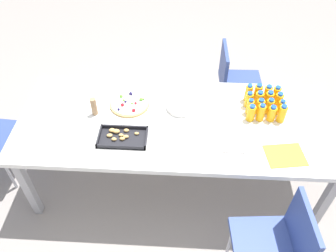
% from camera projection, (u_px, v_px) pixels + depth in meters
% --- Properties ---
extents(ground_plane, '(12.00, 12.00, 0.00)m').
position_uv_depth(ground_plane, '(175.00, 178.00, 3.06)').
color(ground_plane, gray).
extents(party_table, '(2.39, 0.95, 0.73)m').
position_uv_depth(party_table, '(177.00, 126.00, 2.58)').
color(party_table, silver).
rests_on(party_table, ground_plane).
extents(chair_far_left, '(0.43, 0.43, 0.83)m').
position_uv_depth(chair_far_left, '(277.00, 243.00, 2.11)').
color(chair_far_left, '#33478C').
rests_on(chair_far_left, ground_plane).
extents(chair_near_left, '(0.41, 0.41, 0.83)m').
position_uv_depth(chair_near_left, '(234.00, 79.00, 3.25)').
color(chair_near_left, '#33478C').
rests_on(chair_near_left, ground_plane).
extents(juice_bottle_0, '(0.06, 0.06, 0.14)m').
position_uv_depth(juice_bottle_0, '(276.00, 94.00, 2.66)').
color(juice_bottle_0, '#F9AE14').
rests_on(juice_bottle_0, party_table).
extents(juice_bottle_1, '(0.06, 0.06, 0.14)m').
position_uv_depth(juice_bottle_1, '(268.00, 93.00, 2.66)').
color(juice_bottle_1, '#F9AE14').
rests_on(juice_bottle_1, party_table).
extents(juice_bottle_2, '(0.06, 0.06, 0.15)m').
position_uv_depth(juice_bottle_2, '(258.00, 93.00, 2.66)').
color(juice_bottle_2, '#F9AC14').
rests_on(juice_bottle_2, party_table).
extents(juice_bottle_3, '(0.06, 0.06, 0.15)m').
position_uv_depth(juice_bottle_3, '(249.00, 93.00, 2.66)').
color(juice_bottle_3, '#F9AC14').
rests_on(juice_bottle_3, party_table).
extents(juice_bottle_4, '(0.06, 0.06, 0.14)m').
position_uv_depth(juice_bottle_4, '(279.00, 101.00, 2.60)').
color(juice_bottle_4, '#F9AD14').
rests_on(juice_bottle_4, party_table).
extents(juice_bottle_5, '(0.06, 0.06, 0.15)m').
position_uv_depth(juice_bottle_5, '(269.00, 100.00, 2.61)').
color(juice_bottle_5, '#FAAC14').
rests_on(juice_bottle_5, party_table).
extents(juice_bottle_6, '(0.06, 0.06, 0.15)m').
position_uv_depth(juice_bottle_6, '(259.00, 100.00, 2.60)').
color(juice_bottle_6, '#F9AE14').
rests_on(juice_bottle_6, party_table).
extents(juice_bottle_7, '(0.06, 0.06, 0.13)m').
position_uv_depth(juice_bottle_7, '(249.00, 100.00, 2.61)').
color(juice_bottle_7, '#F9AE14').
rests_on(juice_bottle_7, party_table).
extents(juice_bottle_8, '(0.05, 0.05, 0.13)m').
position_uv_depth(juice_bottle_8, '(281.00, 108.00, 2.55)').
color(juice_bottle_8, '#F9AC14').
rests_on(juice_bottle_8, party_table).
extents(juice_bottle_9, '(0.06, 0.06, 0.14)m').
position_uv_depth(juice_bottle_9, '(270.00, 106.00, 2.56)').
color(juice_bottle_9, '#FAAE14').
rests_on(juice_bottle_9, party_table).
extents(juice_bottle_10, '(0.06, 0.06, 0.13)m').
position_uv_depth(juice_bottle_10, '(260.00, 107.00, 2.56)').
color(juice_bottle_10, '#FAAD14').
rests_on(juice_bottle_10, party_table).
extents(juice_bottle_11, '(0.05, 0.05, 0.13)m').
position_uv_depth(juice_bottle_11, '(250.00, 107.00, 2.56)').
color(juice_bottle_11, '#F9AC14').
rests_on(juice_bottle_11, party_table).
extents(juice_bottle_12, '(0.06, 0.06, 0.15)m').
position_uv_depth(juice_bottle_12, '(282.00, 114.00, 2.49)').
color(juice_bottle_12, '#F9AC14').
rests_on(juice_bottle_12, party_table).
extents(juice_bottle_13, '(0.06, 0.06, 0.13)m').
position_uv_depth(juice_bottle_13, '(272.00, 114.00, 2.51)').
color(juice_bottle_13, '#F9AC14').
rests_on(juice_bottle_13, party_table).
extents(juice_bottle_14, '(0.06, 0.06, 0.15)m').
position_uv_depth(juice_bottle_14, '(261.00, 113.00, 2.50)').
color(juice_bottle_14, '#FAAC14').
rests_on(juice_bottle_14, party_table).
extents(juice_bottle_15, '(0.06, 0.06, 0.14)m').
position_uv_depth(juice_bottle_15, '(251.00, 113.00, 2.50)').
color(juice_bottle_15, '#FAAE14').
rests_on(juice_bottle_15, party_table).
extents(fruit_pizza, '(0.31, 0.31, 0.05)m').
position_uv_depth(fruit_pizza, '(130.00, 103.00, 2.66)').
color(fruit_pizza, tan).
rests_on(fruit_pizza, party_table).
extents(snack_tray, '(0.35, 0.20, 0.04)m').
position_uv_depth(snack_tray, '(122.00, 137.00, 2.41)').
color(snack_tray, black).
rests_on(snack_tray, party_table).
extents(plate_stack, '(0.22, 0.22, 0.03)m').
position_uv_depth(plate_stack, '(181.00, 107.00, 2.63)').
color(plate_stack, silver).
rests_on(plate_stack, party_table).
extents(napkin_stack, '(0.15, 0.15, 0.01)m').
position_uv_depth(napkin_stack, '(233.00, 144.00, 2.37)').
color(napkin_stack, white).
rests_on(napkin_stack, party_table).
extents(cardboard_tube, '(0.04, 0.04, 0.15)m').
position_uv_depth(cardboard_tube, '(94.00, 107.00, 2.54)').
color(cardboard_tube, '#9E7A56').
rests_on(cardboard_tube, party_table).
extents(paper_folder, '(0.29, 0.24, 0.01)m').
position_uv_depth(paper_folder, '(285.00, 155.00, 2.30)').
color(paper_folder, yellow).
rests_on(paper_folder, party_table).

